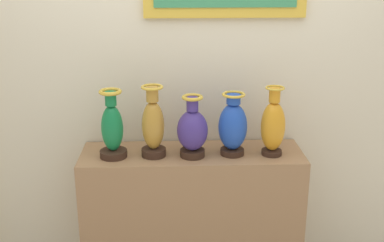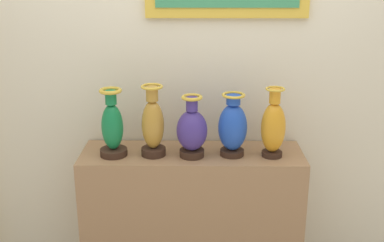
{
  "view_description": "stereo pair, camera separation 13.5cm",
  "coord_description": "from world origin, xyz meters",
  "px_view_note": "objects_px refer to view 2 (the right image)",
  "views": [
    {
      "loc": [
        -0.11,
        -2.68,
        2.07
      ],
      "look_at": [
        0.0,
        0.0,
        1.19
      ],
      "focal_mm": 45.66,
      "sensor_mm": 36.0,
      "label": 1
    },
    {
      "loc": [
        0.03,
        -2.68,
        2.07
      ],
      "look_at": [
        0.0,
        0.0,
        1.19
      ],
      "focal_mm": 45.66,
      "sensor_mm": 36.0,
      "label": 2
    }
  ],
  "objects_px": {
    "vase_indigo": "(192,130)",
    "vase_sapphire": "(233,127)",
    "vase_ochre": "(153,125)",
    "vase_amber": "(273,127)",
    "vase_emerald": "(112,127)"
  },
  "relations": [
    {
      "from": "vase_indigo",
      "to": "vase_sapphire",
      "type": "height_order",
      "value": "vase_sapphire"
    },
    {
      "from": "vase_sapphire",
      "to": "vase_amber",
      "type": "xyz_separation_m",
      "value": [
        0.23,
        -0.01,
        0.01
      ]
    },
    {
      "from": "vase_indigo",
      "to": "vase_amber",
      "type": "bearing_deg",
      "value": 0.77
    },
    {
      "from": "vase_indigo",
      "to": "vase_amber",
      "type": "xyz_separation_m",
      "value": [
        0.46,
        0.01,
        0.02
      ]
    },
    {
      "from": "vase_ochre",
      "to": "vase_sapphire",
      "type": "relative_size",
      "value": 1.13
    },
    {
      "from": "vase_ochre",
      "to": "vase_amber",
      "type": "height_order",
      "value": "vase_ochre"
    },
    {
      "from": "vase_indigo",
      "to": "vase_sapphire",
      "type": "bearing_deg",
      "value": 5.04
    },
    {
      "from": "vase_ochre",
      "to": "vase_sapphire",
      "type": "distance_m",
      "value": 0.46
    },
    {
      "from": "vase_emerald",
      "to": "vase_sapphire",
      "type": "distance_m",
      "value": 0.69
    },
    {
      "from": "vase_ochre",
      "to": "vase_amber",
      "type": "distance_m",
      "value": 0.69
    },
    {
      "from": "vase_emerald",
      "to": "vase_ochre",
      "type": "xyz_separation_m",
      "value": [
        0.23,
        0.01,
        0.01
      ]
    },
    {
      "from": "vase_indigo",
      "to": "vase_sapphire",
      "type": "relative_size",
      "value": 0.98
    },
    {
      "from": "vase_sapphire",
      "to": "vase_amber",
      "type": "bearing_deg",
      "value": -3.61
    },
    {
      "from": "vase_indigo",
      "to": "vase_amber",
      "type": "distance_m",
      "value": 0.47
    },
    {
      "from": "vase_ochre",
      "to": "vase_indigo",
      "type": "bearing_deg",
      "value": -4.44
    }
  ]
}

